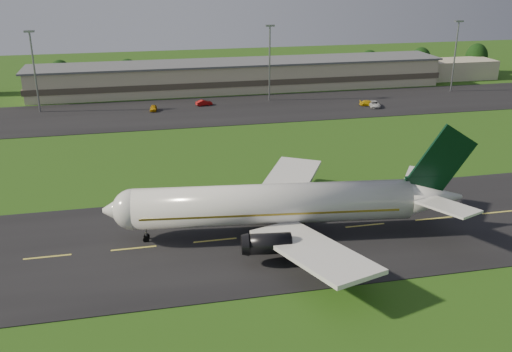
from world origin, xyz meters
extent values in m
plane|color=#234411|center=(0.00, 0.00, 0.00)|extent=(360.00, 360.00, 0.00)
cube|color=black|center=(0.00, 0.00, 0.05)|extent=(220.00, 30.00, 0.10)
cube|color=black|center=(0.00, 72.00, 0.05)|extent=(260.00, 30.00, 0.10)
cylinder|color=silver|center=(-13.84, 0.00, 4.80)|extent=(38.40, 10.05, 5.60)
sphere|color=silver|center=(-32.71, 2.24, 4.80)|extent=(5.60, 5.60, 5.60)
cone|color=silver|center=(-34.70, 2.48, 4.80)|extent=(4.61, 5.81, 5.38)
cone|color=silver|center=(8.50, -2.66, 4.80)|extent=(9.59, 6.51, 5.49)
cube|color=olive|center=(-14.34, 0.06, 4.45)|extent=(35.42, 9.73, 0.28)
cube|color=black|center=(-33.31, 2.32, 5.35)|extent=(2.34, 3.22, 0.65)
cube|color=silver|center=(-11.67, -11.34, 3.30)|extent=(12.30, 20.20, 2.20)
cube|color=silver|center=(-9.07, 10.51, 3.30)|extent=(15.73, 19.88, 2.20)
cube|color=silver|center=(7.91, -7.62, 5.70)|extent=(6.81, 9.37, 0.91)
cube|color=silver|center=(9.09, 2.31, 5.70)|extent=(8.14, 9.26, 0.91)
cube|color=black|center=(7.01, -2.48, 6.60)|extent=(5.03, 1.14, 3.00)
cube|color=black|center=(9.49, -2.78, 10.30)|extent=(9.42, 1.56, 10.55)
cylinder|color=black|center=(-16.28, -7.77, 2.90)|extent=(5.88, 3.34, 2.70)
cylinder|color=black|center=(-14.39, 8.12, 2.90)|extent=(5.88, 3.34, 2.70)
cube|color=#B9AD8D|center=(0.00, 96.00, 4.00)|extent=(120.00, 15.00, 8.00)
cube|color=#4C4438|center=(0.00, 96.00, 3.20)|extent=(121.00, 15.40, 1.60)
cube|color=#595B60|center=(0.00, 96.00, 8.15)|extent=(122.00, 16.00, 0.50)
cube|color=#B9AD8D|center=(70.00, 98.00, 3.00)|extent=(28.00, 11.00, 6.00)
cylinder|color=gray|center=(-55.00, 80.00, 10.00)|extent=(0.44, 0.44, 20.00)
cube|color=gray|center=(-55.00, 80.00, 20.10)|extent=(2.40, 1.20, 0.50)
cylinder|color=gray|center=(5.00, 80.00, 10.00)|extent=(0.44, 0.44, 20.00)
cube|color=gray|center=(5.00, 80.00, 20.10)|extent=(2.40, 1.20, 0.50)
cylinder|color=gray|center=(60.00, 80.00, 10.00)|extent=(0.44, 0.44, 20.00)
cube|color=gray|center=(60.00, 80.00, 20.10)|extent=(2.40, 1.20, 0.50)
cylinder|color=black|center=(-52.04, 106.58, 1.40)|extent=(0.56, 0.56, 2.80)
ellipsoid|color=black|center=(-52.04, 106.58, 4.83)|extent=(6.54, 6.54, 8.17)
cylinder|color=black|center=(-32.56, 105.23, 1.38)|extent=(0.56, 0.56, 2.75)
ellipsoid|color=black|center=(-32.56, 105.23, 4.74)|extent=(6.42, 6.42, 8.03)
cylinder|color=black|center=(45.25, 106.60, 1.37)|extent=(0.56, 0.56, 2.75)
ellipsoid|color=black|center=(45.25, 106.60, 4.73)|extent=(6.41, 6.41, 8.02)
cylinder|color=black|center=(62.77, 104.88, 1.47)|extent=(0.56, 0.56, 2.94)
ellipsoid|color=black|center=(62.77, 104.88, 5.07)|extent=(6.86, 6.86, 8.58)
cylinder|color=black|center=(83.59, 105.18, 1.57)|extent=(0.56, 0.56, 3.13)
ellipsoid|color=black|center=(83.59, 105.18, 5.40)|extent=(7.31, 7.31, 9.14)
imported|color=#C7910B|center=(-26.74, 74.94, 0.81)|extent=(2.11, 4.30, 1.41)
imported|color=#960A0A|center=(-13.34, 77.82, 0.82)|extent=(4.57, 2.39, 1.43)
imported|color=silver|center=(30.16, 66.76, 0.85)|extent=(3.47, 5.79, 1.51)
imported|color=#E1B30D|center=(29.21, 68.12, 0.80)|extent=(5.21, 3.33, 1.40)
camera|label=1|loc=(-31.47, -69.76, 36.19)|focal=40.00mm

